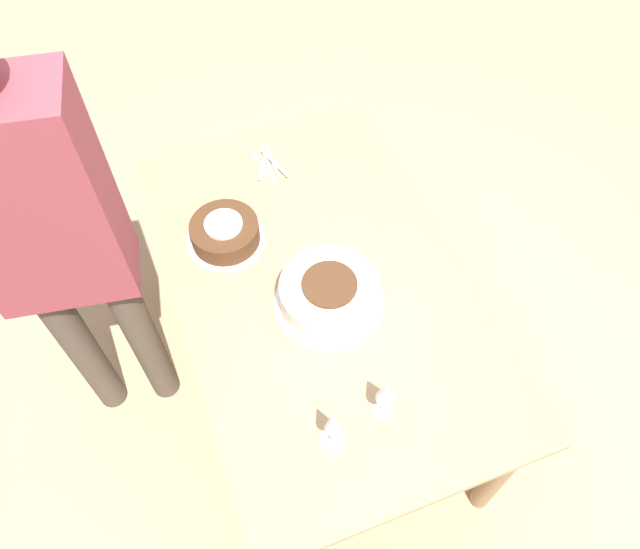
% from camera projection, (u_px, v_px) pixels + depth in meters
% --- Properties ---
extents(ground_plane, '(12.00, 12.00, 0.00)m').
position_uv_depth(ground_plane, '(320.00, 379.00, 2.66)').
color(ground_plane, tan).
extents(dining_table, '(1.52, 0.93, 0.75)m').
position_uv_depth(dining_table, '(320.00, 300.00, 2.13)').
color(dining_table, tan).
rests_on(dining_table, ground_plane).
extents(cake_center_white, '(0.35, 0.35, 0.12)m').
position_uv_depth(cake_center_white, '(331.00, 294.00, 1.96)').
color(cake_center_white, white).
rests_on(cake_center_white, dining_table).
extents(cake_front_chocolate, '(0.27, 0.27, 0.09)m').
position_uv_depth(cake_front_chocolate, '(225.00, 233.00, 2.11)').
color(cake_front_chocolate, white).
rests_on(cake_front_chocolate, dining_table).
extents(wine_glass_near, '(0.07, 0.07, 0.20)m').
position_uv_depth(wine_glass_near, '(333.00, 425.00, 1.63)').
color(wine_glass_near, silver).
rests_on(wine_glass_near, dining_table).
extents(wine_glass_far, '(0.06, 0.06, 0.19)m').
position_uv_depth(wine_glass_far, '(386.00, 392.00, 1.69)').
color(wine_glass_far, silver).
rests_on(wine_glass_far, dining_table).
extents(fork_pile, '(0.20, 0.12, 0.01)m').
position_uv_depth(fork_pile, '(269.00, 164.00, 2.33)').
color(fork_pile, silver).
rests_on(fork_pile, dining_table).
extents(person_cutting, '(0.28, 0.43, 1.76)m').
position_uv_depth(person_cutting, '(50.00, 236.00, 1.75)').
color(person_cutting, '#4C4238').
rests_on(person_cutting, ground_plane).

